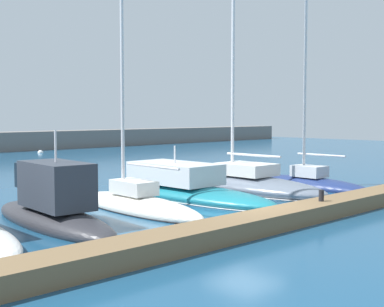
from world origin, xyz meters
name	(u,v)px	position (x,y,z in m)	size (l,w,h in m)	color
ground_plane	(245,219)	(0.00, 0.00, 0.00)	(120.00, 120.00, 0.00)	navy
dock_pier	(283,217)	(0.00, -1.75, 0.30)	(26.07, 1.40, 0.59)	brown
motorboat_charcoal_second	(53,209)	(-5.77, 3.95, 0.58)	(2.60, 8.17, 3.75)	#2D2D33
sailboat_ivory_third	(137,204)	(-1.82, 4.19, 0.28)	(2.27, 7.82, 14.12)	silver
motorboat_teal_fourth	(186,188)	(1.92, 5.26, 0.44)	(2.86, 9.96, 2.68)	#19707F
sailboat_slate_fifth	(240,183)	(5.66, 5.15, 0.37)	(3.32, 10.54, 15.92)	slate
sailboat_navy_sixth	(307,182)	(9.14, 3.39, 0.24)	(2.32, 7.72, 12.74)	navy
mooring_buoy_white	(40,153)	(11.42, 36.64, 0.00)	(0.58, 0.58, 0.58)	white
dock_bollard	(321,196)	(2.40, -1.75, 0.81)	(0.20, 0.20, 0.44)	black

